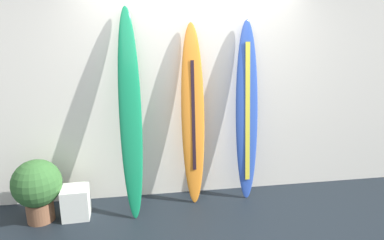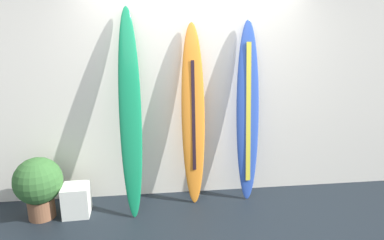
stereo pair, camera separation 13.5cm
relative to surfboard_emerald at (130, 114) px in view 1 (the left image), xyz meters
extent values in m
cube|color=white|center=(0.73, 0.40, 0.27)|extent=(7.20, 0.20, 2.80)
ellipsoid|color=#137D4D|center=(0.00, 0.00, 0.00)|extent=(0.26, 0.55, 2.25)
ellipsoid|color=orange|center=(0.70, 0.13, -0.08)|extent=(0.29, 0.32, 2.09)
cube|color=black|center=(0.70, 0.09, -0.08)|extent=(0.04, 0.16, 1.25)
ellipsoid|color=#2D4FB3|center=(1.35, 0.13, -0.07)|extent=(0.29, 0.30, 2.12)
cube|color=yellow|center=(1.35, 0.10, -0.06)|extent=(0.07, 0.18, 1.62)
cube|color=silver|center=(-0.63, -0.08, -0.95)|extent=(0.29, 0.29, 0.34)
cylinder|color=brown|center=(-1.00, -0.10, -1.02)|extent=(0.28, 0.28, 0.22)
sphere|color=#34672F|center=(-1.00, -0.10, -0.69)|extent=(0.51, 0.51, 0.51)
camera|label=1|loc=(0.12, -3.48, 0.84)|focal=30.73mm
camera|label=2|loc=(0.25, -3.50, 0.84)|focal=30.73mm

